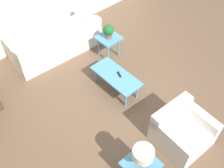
# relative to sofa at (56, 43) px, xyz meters

# --- Properties ---
(ground_plane) EXTENTS (14.00, 14.00, 0.00)m
(ground_plane) POSITION_rel_sofa_xyz_m (-2.29, -0.24, -0.29)
(ground_plane) COLOR brown
(sofa) EXTENTS (1.04, 2.21, 0.76)m
(sofa) POSITION_rel_sofa_xyz_m (0.00, 0.00, 0.00)
(sofa) COLOR white
(sofa) RESTS_ON ground_plane
(armchair) EXTENTS (0.93, 0.94, 0.72)m
(armchair) POSITION_rel_sofa_xyz_m (-3.60, -0.25, -0.00)
(armchair) COLOR silver
(armchair) RESTS_ON ground_plane
(coffee_table) EXTENTS (1.12, 0.50, 0.43)m
(coffee_table) POSITION_rel_sofa_xyz_m (-1.88, -0.24, 0.08)
(coffee_table) COLOR teal
(coffee_table) RESTS_ON ground_plane
(side_table_plant) EXTENTS (0.51, 0.51, 0.56)m
(side_table_plant) POSITION_rel_sofa_xyz_m (-0.95, -0.86, 0.17)
(side_table_plant) COLOR teal
(side_table_plant) RESTS_ON ground_plane
(side_table_lamp) EXTENTS (0.51, 0.51, 0.56)m
(side_table_lamp) POSITION_rel_sofa_xyz_m (-3.62, 0.84, 0.17)
(side_table_lamp) COLOR teal
(side_table_lamp) RESTS_ON ground_plane
(potted_plant) EXTENTS (0.25, 0.25, 0.33)m
(potted_plant) POSITION_rel_sofa_xyz_m (-0.95, -0.86, 0.45)
(potted_plant) COLOR brown
(potted_plant) RESTS_ON side_table_plant
(table_lamp) EXTENTS (0.32, 0.32, 0.41)m
(table_lamp) POSITION_rel_sofa_xyz_m (-3.62, 0.84, 0.56)
(table_lamp) COLOR #333333
(table_lamp) RESTS_ON side_table_lamp
(remote_control) EXTENTS (0.16, 0.10, 0.02)m
(remote_control) POSITION_rel_sofa_xyz_m (-1.91, -0.30, 0.14)
(remote_control) COLOR black
(remote_control) RESTS_ON coffee_table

